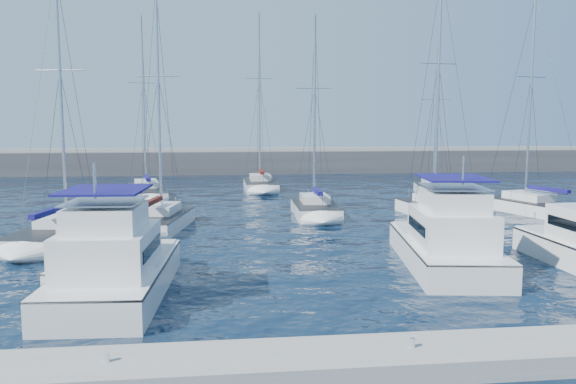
{
  "coord_description": "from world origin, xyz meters",
  "views": [
    {
      "loc": [
        -5.02,
        -25.03,
        6.55
      ],
      "look_at": [
        -1.56,
        4.47,
        3.0
      ],
      "focal_mm": 35.0,
      "sensor_mm": 36.0,
      "label": 1
    }
  ],
  "objects": [
    {
      "name": "sailboat_back_a",
      "position": [
        -11.86,
        26.51,
        0.53
      ],
      "size": [
        4.71,
        9.71,
        16.59
      ],
      "rotation": [
        0.0,
        0.0,
        0.18
      ],
      "color": "white",
      "rests_on": "ground"
    },
    {
      "name": "sailboat_mid_a",
      "position": [
        -14.05,
        7.15,
        0.53
      ],
      "size": [
        4.31,
        8.66,
        15.35
      ],
      "rotation": [
        0.0,
        0.0,
        -0.16
      ],
      "color": "white",
      "rests_on": "ground"
    },
    {
      "name": "dock_cleat_centre",
      "position": [
        0.0,
        -11.0,
        0.72
      ],
      "size": [
        0.16,
        0.16,
        0.25
      ],
      "primitive_type": "cylinder",
      "color": "silver",
      "rests_on": "dock"
    },
    {
      "name": "sailboat_mid_c",
      "position": [
        1.58,
        14.43,
        0.54
      ],
      "size": [
        3.16,
        6.78,
        14.65
      ],
      "rotation": [
        0.0,
        0.0,
        -0.03
      ],
      "color": "white",
      "rests_on": "ground"
    },
    {
      "name": "ground",
      "position": [
        0.0,
        0.0,
        0.0
      ],
      "size": [
        220.0,
        220.0,
        0.0
      ],
      "primitive_type": "plane",
      "color": "black",
      "rests_on": "ground"
    },
    {
      "name": "sailboat_mid_d",
      "position": [
        10.24,
        12.71,
        0.55
      ],
      "size": [
        4.11,
        8.82,
        17.44
      ],
      "rotation": [
        0.0,
        0.0,
        0.11
      ],
      "color": "silver",
      "rests_on": "ground"
    },
    {
      "name": "motor_yacht_port_inner",
      "position": [
        -9.15,
        -3.64,
        1.13
      ],
      "size": [
        4.19,
        9.32,
        4.69
      ],
      "rotation": [
        0.0,
        0.0,
        -0.05
      ],
      "color": "silver",
      "rests_on": "ground"
    },
    {
      "name": "sailboat_mid_e",
      "position": [
        17.91,
        13.87,
        0.54
      ],
      "size": [
        5.12,
        8.44,
        16.18
      ],
      "rotation": [
        0.0,
        0.0,
        0.28
      ],
      "color": "silver",
      "rests_on": "ground"
    },
    {
      "name": "motor_yacht_port_outer",
      "position": [
        -9.85,
        -1.52,
        0.94
      ],
      "size": [
        3.7,
        7.04,
        3.2
      ],
      "rotation": [
        0.0,
        0.0,
        -0.16
      ],
      "color": "silver",
      "rests_on": "ground"
    },
    {
      "name": "motor_yacht_stbd_inner",
      "position": [
        5.21,
        -0.67,
        1.13
      ],
      "size": [
        5.04,
        10.04,
        4.69
      ],
      "rotation": [
        0.0,
        0.0,
        -0.15
      ],
      "color": "silver",
      "rests_on": "ground"
    },
    {
      "name": "sailboat_back_b",
      "position": [
        -1.21,
        31.57,
        0.57
      ],
      "size": [
        3.19,
        7.79,
        18.08
      ],
      "rotation": [
        0.0,
        0.0,
        0.0
      ],
      "color": "silver",
      "rests_on": "ground"
    },
    {
      "name": "breakwater",
      "position": [
        0.0,
        52.0,
        1.05
      ],
      "size": [
        160.0,
        6.0,
        4.45
      ],
      "color": "#424244",
      "rests_on": "ground"
    },
    {
      "name": "sailboat_back_c",
      "position": [
        14.79,
        25.4,
        0.53
      ],
      "size": [
        4.51,
        7.69,
        14.27
      ],
      "rotation": [
        0.0,
        0.0,
        -0.21
      ],
      "color": "white",
      "rests_on": "ground"
    },
    {
      "name": "dock",
      "position": [
        0.0,
        -11.0,
        0.3
      ],
      "size": [
        40.0,
        2.2,
        0.6
      ],
      "primitive_type": "cube",
      "color": "gray",
      "rests_on": "ground"
    },
    {
      "name": "dock_cleat_near_port",
      "position": [
        -8.0,
        -11.0,
        0.72
      ],
      "size": [
        0.16,
        0.16,
        0.25
      ],
      "primitive_type": "cylinder",
      "color": "silver",
      "rests_on": "dock"
    },
    {
      "name": "sailboat_mid_b",
      "position": [
        -9.05,
        10.6,
        0.54
      ],
      "size": [
        4.21,
        7.54,
        15.36
      ],
      "rotation": [
        0.0,
        0.0,
        -0.17
      ],
      "color": "silver",
      "rests_on": "ground"
    }
  ]
}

